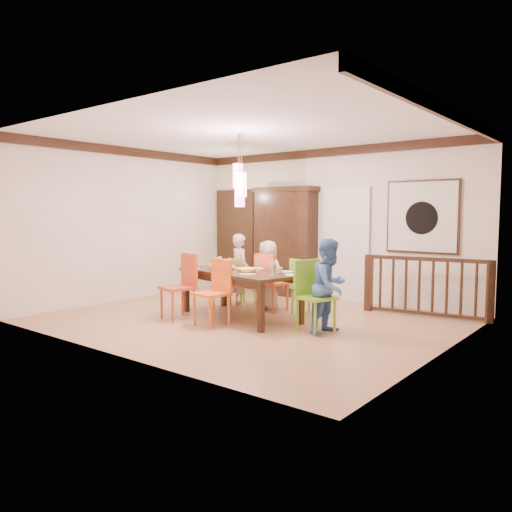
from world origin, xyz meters
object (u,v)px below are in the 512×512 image
Objects in this scene: chair_far_left at (242,278)px; balustrade at (426,286)px; dining_table at (240,276)px; chair_end_right at (316,291)px; person_far_left at (240,270)px; china_hutch at (285,241)px; person_far_mid at (268,275)px; person_end_right at (330,286)px.

balustrade reaches higher than chair_far_left.
chair_end_right is at bearing 8.95° from dining_table.
dining_table is 1.06m from chair_far_left.
person_far_left reaches higher than chair_end_right.
balustrade is (2.92, 1.11, 0.01)m from chair_far_left.
chair_end_right is (1.45, -0.06, -0.09)m from dining_table.
china_hutch is at bearing 165.98° from balustrade.
china_hutch is at bearing -74.86° from chair_far_left.
chair_far_left is 0.16m from person_far_left.
person_far_mid reaches higher than dining_table.
person_far_left is at bearing -166.38° from balustrade.
person_far_left is 2.44m from person_end_right.
chair_end_right is at bearing -177.40° from person_far_left.
dining_table is 1.73× the size of person_far_left.
chair_end_right is at bearing 142.63° from person_far_mid.
dining_table is at bearing 89.74° from person_far_mid.
dining_table is 2.61× the size of chair_far_left.
china_hutch is (-0.73, 2.28, 0.43)m from dining_table.
chair_end_right reaches higher than dining_table.
chair_far_left is 0.65× the size of person_end_right.
china_hutch is at bearing -63.42° from person_far_left.
person_far_left is 0.58m from person_far_mid.
dining_table is 2.43m from china_hutch.
chair_far_left is 1.58m from china_hutch.
person_far_mid is at bearing -149.13° from person_far_left.
china_hutch is 3.31m from person_end_right.
dining_table is 1.45m from chair_end_right.
person_far_left is 0.98× the size of person_end_right.
person_far_left is at bearing -0.26° from person_far_mid.
chair_end_right is 0.50× the size of balustrade.
person_far_mid is (-0.10, 0.86, -0.07)m from dining_table.
person_end_right is at bearing -43.94° from china_hutch.
china_hutch is at bearing 118.90° from dining_table.
person_far_left is 1.09× the size of person_far_mid.
chair_end_right is (2.09, -0.88, 0.08)m from chair_far_left.
chair_far_left is 3.13m from balustrade.
person_far_mid reaches higher than balustrade.
china_hutch is 1.69× the size of person_far_left.
dining_table is 1.04m from person_far_left.
chair_end_right reaches higher than balustrade.
person_far_left reaches higher than chair_far_left.
person_end_right is (2.31, -0.80, 0.01)m from person_far_left.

